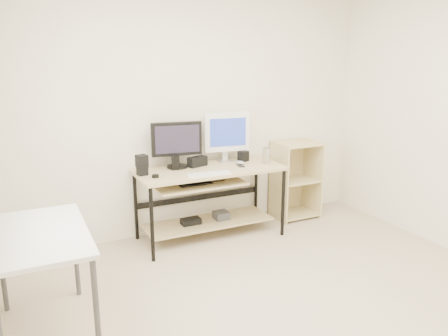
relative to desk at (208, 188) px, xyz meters
name	(u,v)px	position (x,y,z in m)	size (l,w,h in m)	color
room	(291,141)	(-0.11, -1.62, 0.78)	(4.01, 4.01, 2.62)	#C1B095
desk	(208,188)	(0.00, 0.00, 0.00)	(1.50, 0.65, 0.75)	tan
side_table	(39,244)	(-1.65, -1.06, 0.13)	(0.60, 1.00, 0.75)	white
shelf_unit	(294,179)	(1.18, 0.16, -0.09)	(0.50, 0.40, 0.90)	#D7C586
black_monitor	(177,142)	(-0.26, 0.16, 0.48)	(0.51, 0.21, 0.47)	black
white_imac	(227,133)	(0.31, 0.19, 0.52)	(0.50, 0.16, 0.53)	silver
keyboard	(209,174)	(-0.09, -0.24, 0.22)	(0.42, 0.12, 0.01)	white
mouse	(240,163)	(0.37, 0.00, 0.23)	(0.07, 0.11, 0.04)	#BABAC0
center_speaker	(197,161)	(-0.06, 0.12, 0.26)	(0.21, 0.09, 0.10)	black
speaker_left	(142,165)	(-0.67, 0.03, 0.31)	(0.11, 0.11, 0.20)	black
speaker_right	(243,156)	(0.48, 0.12, 0.27)	(0.09, 0.09, 0.11)	black
audio_controller	(175,163)	(-0.32, 0.08, 0.29)	(0.07, 0.05, 0.15)	black
volume_puck	(155,176)	(-0.58, -0.11, 0.23)	(0.07, 0.07, 0.03)	black
smartphone	(241,166)	(0.34, -0.07, 0.22)	(0.05, 0.10, 0.01)	black
coaster	(266,163)	(0.65, -0.06, 0.21)	(0.10, 0.10, 0.01)	#9D7647
drinking_glass	(266,155)	(0.65, -0.06, 0.30)	(0.08, 0.08, 0.16)	white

